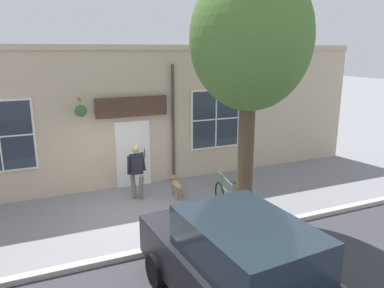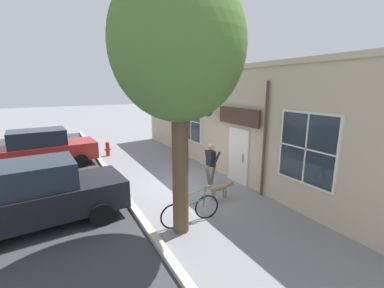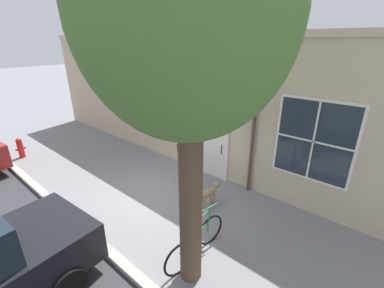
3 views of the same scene
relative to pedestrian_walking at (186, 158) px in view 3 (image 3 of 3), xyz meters
name	(u,v)px [view 3 (image 3 of 3)]	position (x,y,z in m)	size (l,w,h in m)	color
ground_plane	(152,197)	(1.07, -0.35, -0.96)	(90.00, 90.00, 0.00)	gray
storefront_facade	(204,107)	(-1.27, -0.34, 1.25)	(0.95, 18.00, 4.38)	#C6B293
pedestrian_walking	(186,158)	(0.00, 0.00, 0.00)	(0.58, 0.55, 1.61)	#6B665B
dog_on_leash	(209,193)	(0.31, 1.10, -0.58)	(1.11, 0.26, 0.58)	#997A51
street_tree_by_curb	(187,21)	(2.34, 2.17, 3.44)	(3.08, 2.77, 6.20)	brown
leaning_bicycle	(196,242)	(1.92, 1.99, -0.58)	(1.74, 0.18, 1.00)	black
fire_hydrant	(20,148)	(2.51, -6.17, -0.56)	(0.34, 0.20, 0.77)	red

